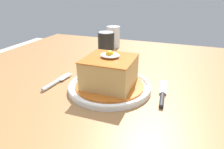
# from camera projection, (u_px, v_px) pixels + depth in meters

# --- Properties ---
(dining_table) EXTENTS (1.35, 1.02, 0.76)m
(dining_table) POSITION_uv_depth(u_px,v_px,m) (136.00, 102.00, 0.74)
(dining_table) COLOR olive
(dining_table) RESTS_ON ground_plane
(main_plate) EXTENTS (0.25, 0.25, 0.02)m
(main_plate) POSITION_uv_depth(u_px,v_px,m) (110.00, 86.00, 0.61)
(main_plate) COLOR white
(main_plate) RESTS_ON dining_table
(sandwich_meal) EXTENTS (0.21, 0.21, 0.11)m
(sandwich_meal) POSITION_uv_depth(u_px,v_px,m) (110.00, 73.00, 0.60)
(sandwich_meal) COLOR #B75B1E
(sandwich_meal) RESTS_ON main_plate
(fork) EXTENTS (0.03, 0.14, 0.01)m
(fork) POSITION_uv_depth(u_px,v_px,m) (55.00, 82.00, 0.65)
(fork) COLOR silver
(fork) RESTS_ON dining_table
(knife) EXTENTS (0.03, 0.17, 0.01)m
(knife) POSITION_uv_depth(u_px,v_px,m) (162.00, 96.00, 0.57)
(knife) COLOR #262628
(knife) RESTS_ON dining_table
(soda_can) EXTENTS (0.07, 0.07, 0.12)m
(soda_can) POSITION_uv_depth(u_px,v_px,m) (106.00, 47.00, 0.82)
(soda_can) COLOR black
(soda_can) RESTS_ON dining_table
(drinking_glass) EXTENTS (0.07, 0.07, 0.10)m
(drinking_glass) POSITION_uv_depth(u_px,v_px,m) (113.00, 38.00, 1.04)
(drinking_glass) COLOR gold
(drinking_glass) RESTS_ON dining_table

